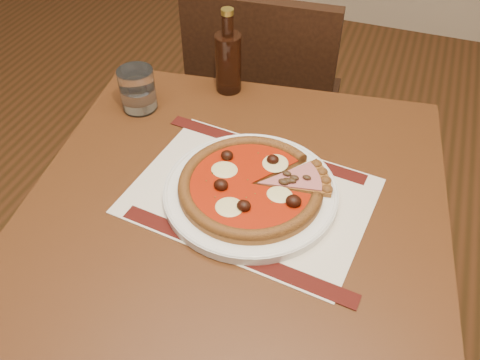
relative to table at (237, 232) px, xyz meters
The scene contains 8 objects.
table is the anchor object (origin of this frame).
chair_far 0.67m from the table, 102.63° to the left, with size 0.46×0.46×0.90m.
placemat 0.11m from the table, 30.28° to the left, with size 0.45×0.32×0.00m, color beige.
plate 0.12m from the table, 30.28° to the left, with size 0.34×0.34×0.02m, color white.
pizza 0.13m from the table, 30.30° to the left, with size 0.28×0.28×0.04m.
ham_slice 0.18m from the table, 35.45° to the left, with size 0.14×0.11×0.02m.
water_glass 0.40m from the table, 147.70° to the left, with size 0.08×0.08×0.10m, color white.
bottle 0.42m from the table, 113.33° to the left, with size 0.06×0.06×0.21m.
Camera 1 is at (0.56, 0.04, 1.46)m, focal length 38.00 mm.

